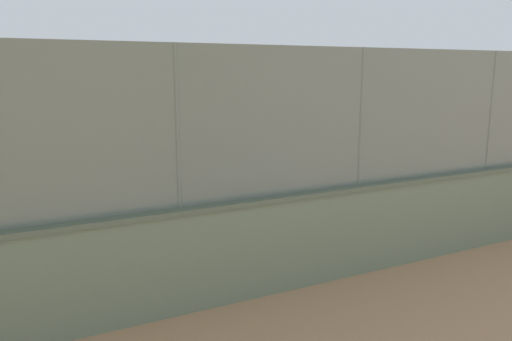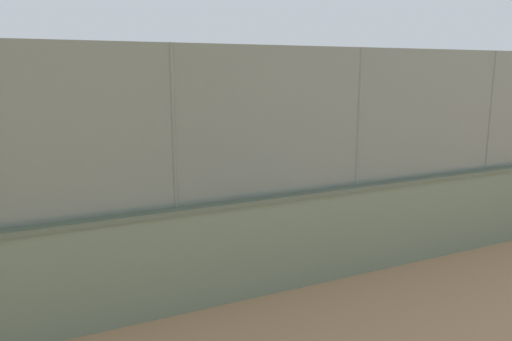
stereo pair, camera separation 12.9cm
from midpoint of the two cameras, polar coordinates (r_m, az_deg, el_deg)
ground_plane at (r=19.48m, az=-15.60°, el=0.33°), size 260.00×260.00×0.00m
perimeter_wall at (r=9.18m, az=11.49°, el=-6.44°), size 26.73×0.86×1.61m
fence_panel_on_wall at (r=8.79m, az=11.99°, el=5.90°), size 26.26×0.46×2.35m
player_foreground_swinging at (r=15.65m, az=-11.02°, el=1.16°), size 0.71×1.22×1.48m
player_baseline_waiting at (r=15.09m, az=3.56°, el=1.34°), size 0.78×0.76×1.64m
sports_ball at (r=14.65m, az=-9.87°, el=1.95°), size 0.22×0.22×0.22m
courtside_bench at (r=12.15m, az=18.88°, el=-4.14°), size 1.61×0.40×0.87m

